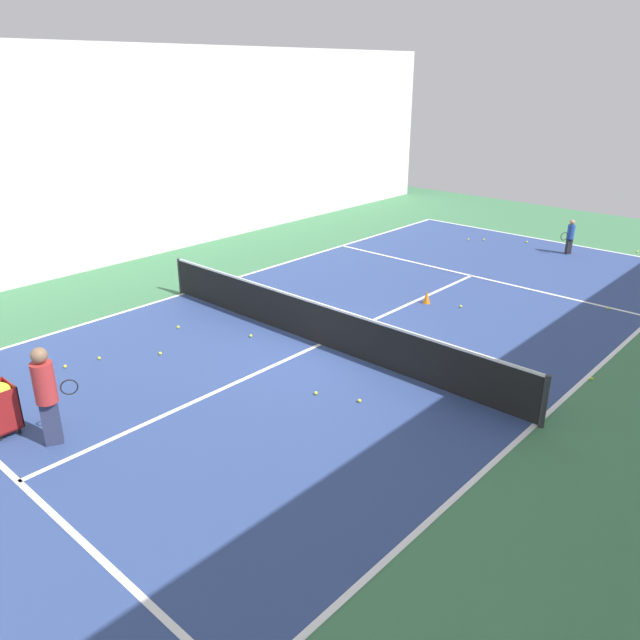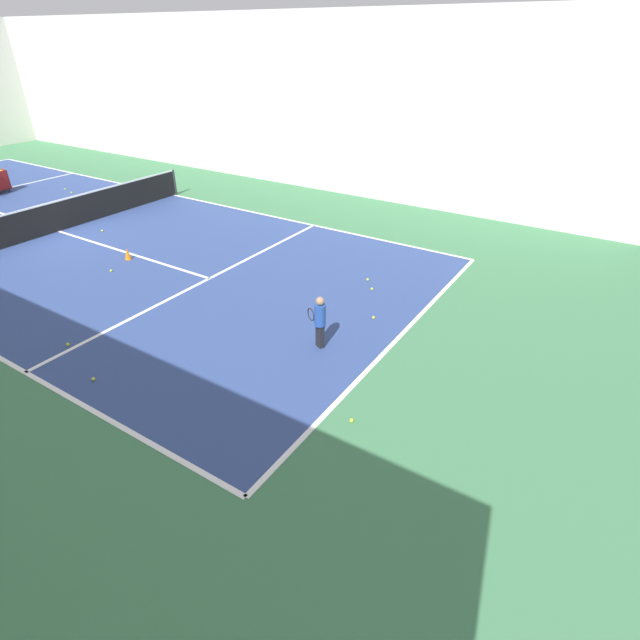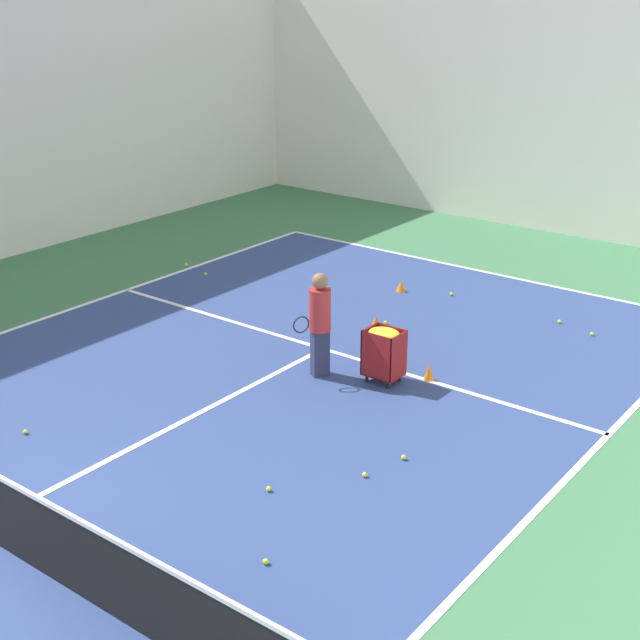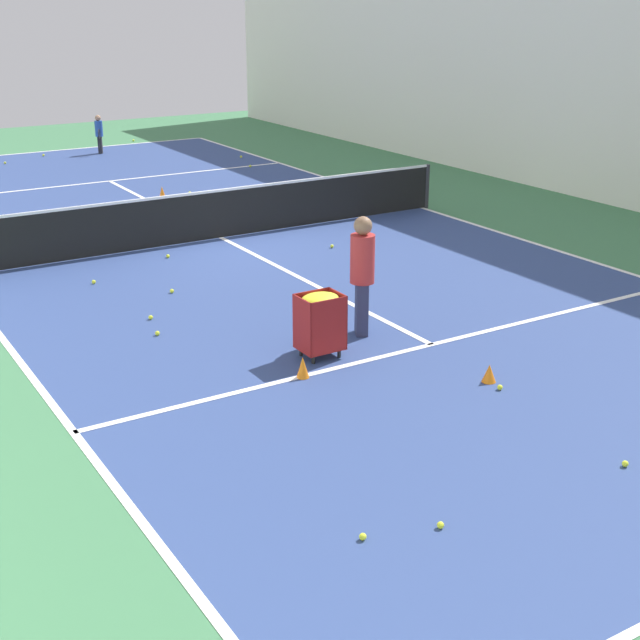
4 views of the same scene
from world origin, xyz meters
TOP-DOWN VIEW (x-y plane):
  - ground_plane at (0.00, 0.00)m, footprint 36.60×36.60m
  - court_playing_area at (0.00, 0.00)m, footprint 10.20×24.74m
  - line_baseline_near at (0.00, -12.37)m, footprint 10.20×0.10m
  - line_sideline_left at (-5.10, 0.00)m, footprint 0.10×24.74m
  - line_sideline_right at (5.10, 0.00)m, footprint 0.10×24.74m
  - line_service_near at (0.00, -6.80)m, footprint 10.20×0.10m
  - line_service_far at (0.00, 6.80)m, footprint 10.20×0.10m
  - line_centre_service at (0.00, 0.00)m, footprint 0.10×13.61m
  - hall_enclosure_right at (9.10, 0.00)m, footprint 0.15×32.90m
  - tennis_net at (0.00, 0.00)m, footprint 10.50×0.10m
  - player_near_baseline at (-1.20, -11.11)m, footprint 0.33×0.57m
  - coach_at_net at (0.60, 5.92)m, footprint 0.47×0.71m
  - training_cone_2 at (-0.30, -3.89)m, footprint 0.20×0.20m
  - tennis_ball_1 at (-1.15, -4.21)m, footprint 0.07×0.07m
  - tennis_ball_2 at (2.99, 3.76)m, footprint 0.07×0.07m
  - tennis_ball_3 at (1.75, -10.80)m, footprint 0.07×0.07m
  - tennis_ball_4 at (2.18, -10.45)m, footprint 0.07×0.07m
  - tennis_ball_7 at (-5.20, -2.37)m, footprint 0.07×0.07m
  - tennis_ball_9 at (-4.02, -0.12)m, footprint 0.07×0.07m
  - tennis_ball_12 at (-2.90, -12.85)m, footprint 0.07×0.07m
  - tennis_ball_13 at (3.16, 1.59)m, footprint 0.07×0.07m
  - tennis_ball_14 at (3.15, 4.45)m, footprint 0.07×0.07m
  - tennis_ball_15 at (-1.51, 1.78)m, footprint 0.07×0.07m
  - tennis_ball_16 at (2.22, 2.74)m, footprint 0.07×0.07m
  - tennis_ball_17 at (0.45, -11.53)m, footprint 0.07×0.07m
  - tennis_ball_18 at (1.48, 0.77)m, footprint 0.07×0.07m
  - tennis_ball_20 at (-2.31, 1.45)m, footprint 0.07×0.07m
  - tennis_ball_21 at (0.76, -1.24)m, footprint 0.07×0.07m
  - tennis_ball_22 at (-4.07, -6.63)m, footprint 0.07×0.07m

SIDE VIEW (x-z plane):
  - ground_plane at x=0.00m, z-range 0.00..0.00m
  - court_playing_area at x=0.00m, z-range 0.00..0.00m
  - line_baseline_near at x=0.00m, z-range 0.00..0.01m
  - line_sideline_left at x=-5.10m, z-range 0.00..0.01m
  - line_sideline_right at x=5.10m, z-range 0.00..0.01m
  - line_service_near at x=0.00m, z-range 0.00..0.01m
  - line_service_far at x=0.00m, z-range 0.00..0.01m
  - line_centre_service at x=0.00m, z-range 0.00..0.01m
  - tennis_ball_1 at x=-1.15m, z-range 0.00..0.07m
  - tennis_ball_2 at x=2.99m, z-range 0.00..0.07m
  - tennis_ball_3 at x=1.75m, z-range 0.00..0.07m
  - tennis_ball_4 at x=2.18m, z-range 0.00..0.07m
  - tennis_ball_7 at x=-5.20m, z-range 0.00..0.07m
  - tennis_ball_9 at x=-4.02m, z-range 0.00..0.07m
  - tennis_ball_12 at x=-2.90m, z-range 0.00..0.07m
  - tennis_ball_13 at x=3.16m, z-range 0.00..0.07m
  - tennis_ball_14 at x=3.15m, z-range 0.00..0.07m
  - tennis_ball_15 at x=-1.51m, z-range 0.00..0.07m
  - tennis_ball_16 at x=2.22m, z-range 0.00..0.07m
  - tennis_ball_17 at x=0.45m, z-range 0.00..0.07m
  - tennis_ball_18 at x=1.48m, z-range 0.00..0.07m
  - tennis_ball_20 at x=-2.31m, z-range 0.00..0.07m
  - tennis_ball_21 at x=0.76m, z-range 0.00..0.07m
  - tennis_ball_22 at x=-4.07m, z-range 0.00..0.07m
  - training_cone_2 at x=-0.30m, z-range 0.00..0.34m
  - tennis_net at x=0.00m, z-range 0.02..1.02m
  - player_near_baseline at x=-1.20m, z-range 0.08..1.25m
  - coach_at_net at x=0.60m, z-range 0.13..1.87m
  - hall_enclosure_right at x=9.10m, z-range 0.00..6.52m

